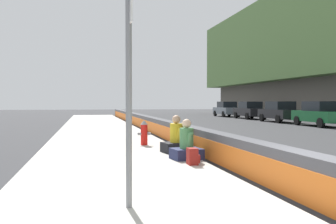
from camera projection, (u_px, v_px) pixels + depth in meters
ground_plane at (317, 211)px, 5.66m from camera, size 160.00×160.00×0.00m
sidewalk_strip at (143, 218)px, 5.09m from camera, size 80.00×4.40×0.14m
jersey_barrier at (317, 184)px, 5.65m from camera, size 76.00×0.45×0.85m
route_sign_post at (129, 63)px, 5.34m from camera, size 0.44×0.09×3.60m
fire_hydrant at (144, 132)px, 13.19m from camera, size 0.26×0.46×0.88m
seated_person_foreground at (187, 147)px, 9.92m from camera, size 0.75×0.85×1.07m
seated_person_middle at (176, 141)px, 11.28m from camera, size 0.81×0.91×1.12m
backpack at (193, 157)px, 9.06m from camera, size 0.32×0.28×0.40m
parked_car_fourth at (320, 114)px, 25.45m from camera, size 4.55×2.06×1.71m
parked_car_midline at (280, 112)px, 30.80m from camera, size 4.53×2.01×1.71m
parked_car_far at (250, 110)px, 36.93m from camera, size 4.53×2.01×1.71m
parked_car_farther at (227, 109)px, 42.70m from camera, size 4.53×2.00×1.71m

